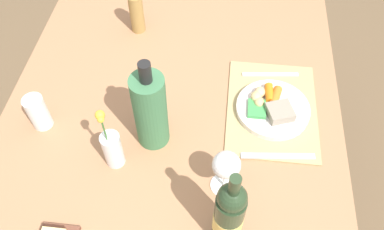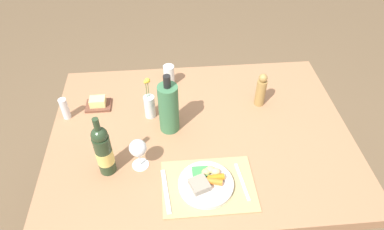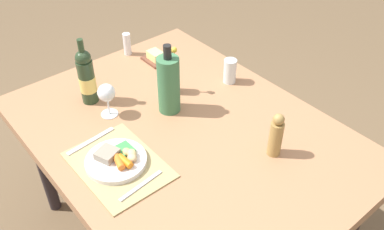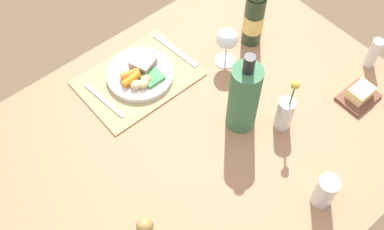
{
  "view_description": "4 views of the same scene",
  "coord_description": "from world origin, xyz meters",
  "px_view_note": "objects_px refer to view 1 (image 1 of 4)",
  "views": [
    {
      "loc": [
        -0.8,
        -0.15,
        1.74
      ],
      "look_at": [
        -0.1,
        -0.07,
        0.8
      ],
      "focal_mm": 36.84,
      "sensor_mm": 36.0,
      "label": 1
    },
    {
      "loc": [
        -0.14,
        -1.16,
        1.95
      ],
      "look_at": [
        -0.04,
        0.02,
        0.83
      ],
      "focal_mm": 32.25,
      "sensor_mm": 36.0,
      "label": 2
    },
    {
      "loc": [
        1.04,
        -0.82,
        1.88
      ],
      "look_at": [
        -0.01,
        0.05,
        0.78
      ],
      "focal_mm": 39.52,
      "sensor_mm": 36.0,
      "label": 3
    },
    {
      "loc": [
        0.5,
        0.56,
        1.99
      ],
      "look_at": [
        -0.02,
        -0.05,
        0.8
      ],
      "focal_mm": 42.86,
      "sensor_mm": 36.0,
      "label": 4
    }
  ],
  "objects_px": {
    "flower_vase": "(112,148)",
    "wine_glass": "(226,166)",
    "dining_table": "(174,113)",
    "wine_bottle": "(229,215)",
    "cooler_bottle": "(150,111)",
    "water_tumbler": "(39,114)",
    "knife": "(270,74)",
    "pepper_mill": "(136,10)",
    "fork": "(278,156)",
    "dinner_plate": "(272,107)"
  },
  "relations": [
    {
      "from": "knife",
      "to": "wine_glass",
      "type": "xyz_separation_m",
      "value": [
        -0.43,
        0.13,
        0.1
      ]
    },
    {
      "from": "dining_table",
      "to": "fork",
      "type": "relative_size",
      "value": 6.68
    },
    {
      "from": "pepper_mill",
      "to": "wine_glass",
      "type": "bearing_deg",
      "value": -149.71
    },
    {
      "from": "flower_vase",
      "to": "wine_glass",
      "type": "xyz_separation_m",
      "value": [
        -0.04,
        -0.32,
        0.04
      ]
    },
    {
      "from": "cooler_bottle",
      "to": "wine_bottle",
      "type": "bearing_deg",
      "value": -140.0
    },
    {
      "from": "dining_table",
      "to": "pepper_mill",
      "type": "distance_m",
      "value": 0.41
    },
    {
      "from": "pepper_mill",
      "to": "wine_bottle",
      "type": "relative_size",
      "value": 0.62
    },
    {
      "from": "dining_table",
      "to": "cooler_bottle",
      "type": "height_order",
      "value": "cooler_bottle"
    },
    {
      "from": "knife",
      "to": "dining_table",
      "type": "bearing_deg",
      "value": 108.43
    },
    {
      "from": "cooler_bottle",
      "to": "wine_glass",
      "type": "relative_size",
      "value": 2.07
    },
    {
      "from": "flower_vase",
      "to": "wine_glass",
      "type": "distance_m",
      "value": 0.32
    },
    {
      "from": "cooler_bottle",
      "to": "knife",
      "type": "bearing_deg",
      "value": -50.45
    },
    {
      "from": "wine_bottle",
      "to": "fork",
      "type": "bearing_deg",
      "value": -29.25
    },
    {
      "from": "knife",
      "to": "wine_bottle",
      "type": "height_order",
      "value": "wine_bottle"
    },
    {
      "from": "dinner_plate",
      "to": "wine_bottle",
      "type": "height_order",
      "value": "wine_bottle"
    },
    {
      "from": "knife",
      "to": "wine_glass",
      "type": "bearing_deg",
      "value": 156.72
    },
    {
      "from": "flower_vase",
      "to": "fork",
      "type": "bearing_deg",
      "value": -82.34
    },
    {
      "from": "flower_vase",
      "to": "pepper_mill",
      "type": "relative_size",
      "value": 1.21
    },
    {
      "from": "fork",
      "to": "flower_vase",
      "type": "bearing_deg",
      "value": 92.13
    },
    {
      "from": "dinner_plate",
      "to": "cooler_bottle",
      "type": "relative_size",
      "value": 0.73
    },
    {
      "from": "flower_vase",
      "to": "wine_glass",
      "type": "bearing_deg",
      "value": -98.03
    },
    {
      "from": "dinner_plate",
      "to": "wine_bottle",
      "type": "distance_m",
      "value": 0.45
    },
    {
      "from": "knife",
      "to": "wine_bottle",
      "type": "xyz_separation_m",
      "value": [
        -0.57,
        0.12,
        0.12
      ]
    },
    {
      "from": "knife",
      "to": "pepper_mill",
      "type": "xyz_separation_m",
      "value": [
        0.19,
        0.49,
        0.08
      ]
    },
    {
      "from": "pepper_mill",
      "to": "water_tumbler",
      "type": "bearing_deg",
      "value": 155.57
    },
    {
      "from": "dinner_plate",
      "to": "pepper_mill",
      "type": "height_order",
      "value": "pepper_mill"
    },
    {
      "from": "flower_vase",
      "to": "water_tumbler",
      "type": "relative_size",
      "value": 1.95
    },
    {
      "from": "fork",
      "to": "water_tumbler",
      "type": "height_order",
      "value": "water_tumbler"
    },
    {
      "from": "cooler_bottle",
      "to": "water_tumbler",
      "type": "xyz_separation_m",
      "value": [
        0.01,
        0.35,
        -0.08
      ]
    },
    {
      "from": "flower_vase",
      "to": "wine_bottle",
      "type": "height_order",
      "value": "wine_bottle"
    },
    {
      "from": "knife",
      "to": "wine_bottle",
      "type": "bearing_deg",
      "value": 161.99
    },
    {
      "from": "dining_table",
      "to": "flower_vase",
      "type": "height_order",
      "value": "flower_vase"
    },
    {
      "from": "fork",
      "to": "cooler_bottle",
      "type": "bearing_deg",
      "value": 79.72
    },
    {
      "from": "wine_glass",
      "to": "cooler_bottle",
      "type": "bearing_deg",
      "value": 57.84
    },
    {
      "from": "pepper_mill",
      "to": "wine_bottle",
      "type": "xyz_separation_m",
      "value": [
        -0.76,
        -0.37,
        0.04
      ]
    },
    {
      "from": "dinner_plate",
      "to": "fork",
      "type": "distance_m",
      "value": 0.17
    },
    {
      "from": "knife",
      "to": "cooler_bottle",
      "type": "relative_size",
      "value": 0.6
    },
    {
      "from": "knife",
      "to": "cooler_bottle",
      "type": "height_order",
      "value": "cooler_bottle"
    },
    {
      "from": "dinner_plate",
      "to": "wine_glass",
      "type": "bearing_deg",
      "value": 154.11
    },
    {
      "from": "cooler_bottle",
      "to": "wine_bottle",
      "type": "xyz_separation_m",
      "value": [
        -0.28,
        -0.23,
        -0.01
      ]
    },
    {
      "from": "knife",
      "to": "pepper_mill",
      "type": "distance_m",
      "value": 0.53
    },
    {
      "from": "dining_table",
      "to": "flower_vase",
      "type": "bearing_deg",
      "value": 150.65
    },
    {
      "from": "cooler_bottle",
      "to": "pepper_mill",
      "type": "relative_size",
      "value": 1.66
    },
    {
      "from": "flower_vase",
      "to": "water_tumbler",
      "type": "xyz_separation_m",
      "value": [
        0.11,
        0.25,
        -0.02
      ]
    },
    {
      "from": "water_tumbler",
      "to": "pepper_mill",
      "type": "bearing_deg",
      "value": -24.43
    },
    {
      "from": "fork",
      "to": "water_tumbler",
      "type": "relative_size",
      "value": 1.83
    },
    {
      "from": "wine_bottle",
      "to": "cooler_bottle",
      "type": "bearing_deg",
      "value": 40.0
    },
    {
      "from": "water_tumbler",
      "to": "wine_glass",
      "type": "relative_size",
      "value": 0.77
    },
    {
      "from": "fork",
      "to": "wine_bottle",
      "type": "height_order",
      "value": "wine_bottle"
    },
    {
      "from": "water_tumbler",
      "to": "wine_bottle",
      "type": "relative_size",
      "value": 0.38
    }
  ]
}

